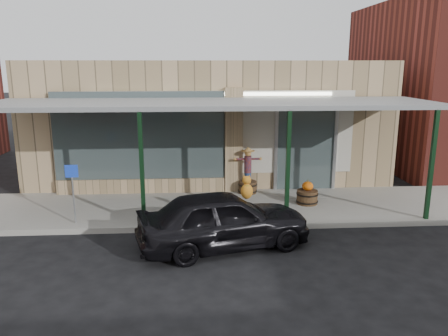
{
  "coord_description": "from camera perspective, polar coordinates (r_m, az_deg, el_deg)",
  "views": [
    {
      "loc": [
        -0.48,
        -8.29,
        4.08
      ],
      "look_at": [
        0.24,
        2.6,
        1.49
      ],
      "focal_mm": 35.0,
      "sensor_mm": 36.0,
      "label": 1
    }
  ],
  "objects": [
    {
      "name": "ground",
      "position": [
        9.25,
        -0.42,
        -12.8
      ],
      "size": [
        120.0,
        120.0,
        0.0
      ],
      "primitive_type": "plane",
      "color": "black",
      "rests_on": "ground"
    },
    {
      "name": "sidewalk",
      "position": [
        12.55,
        -1.38,
        -5.24
      ],
      "size": [
        40.0,
        3.2,
        0.15
      ],
      "primitive_type": "cube",
      "color": "gray",
      "rests_on": "ground"
    },
    {
      "name": "storefront",
      "position": [
        16.57,
        -2.08,
        6.47
      ],
      "size": [
        12.0,
        6.25,
        4.2
      ],
      "color": "tan",
      "rests_on": "ground"
    },
    {
      "name": "awning",
      "position": [
        11.9,
        -1.45,
        8.22
      ],
      "size": [
        12.0,
        3.0,
        3.04
      ],
      "color": "slate",
      "rests_on": "ground"
    },
    {
      "name": "block_buildings_near",
      "position": [
        17.66,
        4.44,
        12.31
      ],
      "size": [
        61.0,
        8.0,
        8.0
      ],
      "color": "maroon",
      "rests_on": "ground"
    },
    {
      "name": "barrel_scarecrow",
      "position": [
        13.62,
        3.11,
        -1.26
      ],
      "size": [
        0.88,
        0.68,
        1.46
      ],
      "rotation": [
        0.0,
        0.0,
        0.22
      ],
      "color": "#49361D",
      "rests_on": "sidewalk"
    },
    {
      "name": "barrel_pumpkin",
      "position": [
        12.84,
        10.81,
        -3.52
      ],
      "size": [
        0.65,
        0.65,
        0.71
      ],
      "rotation": [
        0.0,
        0.0,
        0.09
      ],
      "color": "#49361D",
      "rests_on": "sidewalk"
    },
    {
      "name": "handicap_sign",
      "position": [
        11.51,
        -19.16,
        -2.25
      ],
      "size": [
        0.31,
        0.04,
        1.52
      ],
      "rotation": [
        0.0,
        0.0,
        0.04
      ],
      "color": "gray",
      "rests_on": "sidewalk"
    },
    {
      "name": "parked_sedan",
      "position": [
        9.93,
        -0.03,
        -6.73
      ],
      "size": [
        4.16,
        2.5,
        1.49
      ],
      "rotation": [
        0.0,
        0.0,
        1.83
      ],
      "color": "black",
      "rests_on": "ground"
    }
  ]
}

